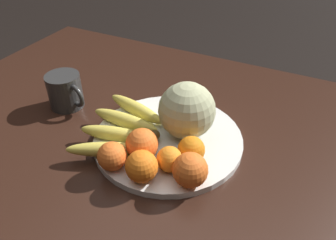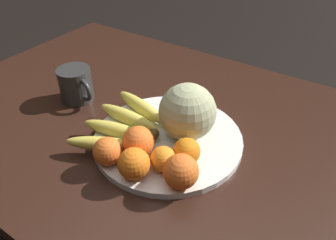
# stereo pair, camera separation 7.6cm
# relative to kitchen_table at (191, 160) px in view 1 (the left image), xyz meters

# --- Properties ---
(kitchen_table) EXTENTS (1.55, 0.87, 0.74)m
(kitchen_table) POSITION_rel_kitchen_table_xyz_m (0.00, 0.00, 0.00)
(kitchen_table) COLOR black
(kitchen_table) RESTS_ON ground_plane
(fruit_bowl) EXTENTS (0.36, 0.36, 0.02)m
(fruit_bowl) POSITION_rel_kitchen_table_xyz_m (-0.04, -0.06, 0.10)
(fruit_bowl) COLOR white
(fruit_bowl) RESTS_ON kitchen_table
(melon) EXTENTS (0.14, 0.14, 0.14)m
(melon) POSITION_rel_kitchen_table_xyz_m (-0.01, -0.03, 0.18)
(melon) COLOR #B2B789
(melon) RESTS_ON fruit_bowl
(banana_bunch) EXTENTS (0.20, 0.26, 0.04)m
(banana_bunch) POSITION_rel_kitchen_table_xyz_m (-0.15, -0.09, 0.13)
(banana_bunch) COLOR #473819
(banana_bunch) RESTS_ON fruit_bowl
(orange_front_left) EXTENTS (0.06, 0.06, 0.06)m
(orange_front_left) POSITION_rel_kitchen_table_xyz_m (0.04, -0.11, 0.14)
(orange_front_left) COLOR orange
(orange_front_left) RESTS_ON fruit_bowl
(orange_front_right) EXTENTS (0.06, 0.06, 0.06)m
(orange_front_right) POSITION_rel_kitchen_table_xyz_m (0.01, -0.15, 0.14)
(orange_front_right) COLOR orange
(orange_front_right) RESTS_ON fruit_bowl
(orange_mid_center) EXTENTS (0.07, 0.07, 0.07)m
(orange_mid_center) POSITION_rel_kitchen_table_xyz_m (-0.06, -0.15, 0.15)
(orange_mid_center) COLOR orange
(orange_mid_center) RESTS_ON fruit_bowl
(orange_back_left) EXTENTS (0.07, 0.07, 0.07)m
(orange_back_left) POSITION_rel_kitchen_table_xyz_m (-0.03, -0.20, 0.15)
(orange_back_left) COLOR orange
(orange_back_left) RESTS_ON fruit_bowl
(orange_back_right) EXTENTS (0.06, 0.06, 0.06)m
(orange_back_right) POSITION_rel_kitchen_table_xyz_m (-0.10, -0.20, 0.14)
(orange_back_right) COLOR orange
(orange_back_right) RESTS_ON fruit_bowl
(orange_top_small) EXTENTS (0.07, 0.07, 0.07)m
(orange_top_small) POSITION_rel_kitchen_table_xyz_m (0.06, -0.17, 0.15)
(orange_top_small) COLOR orange
(orange_top_small) RESTS_ON fruit_bowl
(produce_tag) EXTENTS (0.08, 0.07, 0.00)m
(produce_tag) POSITION_rel_kitchen_table_xyz_m (0.00, -0.09, 0.11)
(produce_tag) COLOR white
(produce_tag) RESTS_ON fruit_bowl
(ceramic_mug) EXTENTS (0.13, 0.09, 0.10)m
(ceramic_mug) POSITION_rel_kitchen_table_xyz_m (-0.36, -0.04, 0.14)
(ceramic_mug) COLOR #2D2D2D
(ceramic_mug) RESTS_ON kitchen_table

